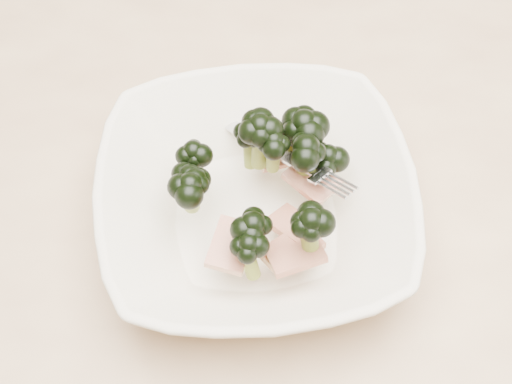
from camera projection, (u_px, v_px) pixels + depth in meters
dining_table at (319, 263)px, 0.74m from camera, size 1.20×0.80×0.75m
broccoli_dish at (257, 199)px, 0.62m from camera, size 0.29×0.29×0.11m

